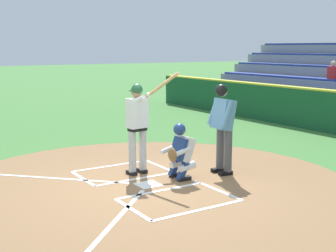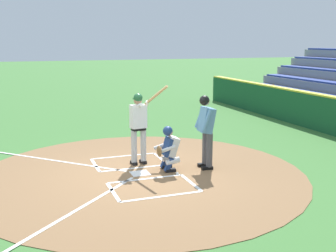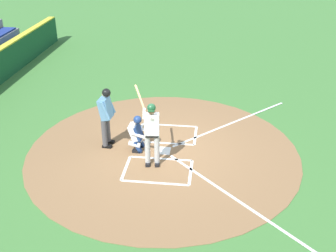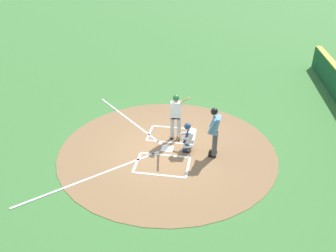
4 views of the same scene
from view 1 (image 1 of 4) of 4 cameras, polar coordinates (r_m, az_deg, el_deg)
ground_plane at (r=8.82m, az=-2.47°, el=-7.35°), size 120.00×120.00×0.00m
dirt_circle at (r=8.82m, az=-2.47°, el=-7.31°), size 8.00×8.00×0.01m
home_plate_and_chalk at (r=8.43m, az=-7.71°, el=-8.14°), size 7.93×4.91×0.01m
batter at (r=9.31m, az=-3.74°, el=0.50°), size 0.89×0.79×2.13m
catcher at (r=9.06m, az=1.55°, el=-3.02°), size 0.59×0.62×1.13m
plate_umpire at (r=9.41m, az=6.82°, el=0.42°), size 0.60×0.44×1.86m
baseball at (r=8.92m, az=3.43°, el=-6.92°), size 0.07×0.07×0.07m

